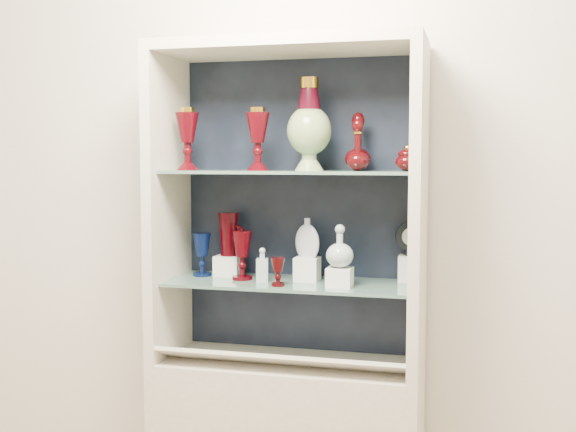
% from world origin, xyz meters
% --- Properties ---
extents(wall_back, '(3.50, 0.02, 2.80)m').
position_xyz_m(wall_back, '(0.00, 1.75, 1.40)').
color(wall_back, white).
rests_on(wall_back, ground).
extents(cabinet_back_panel, '(0.98, 0.02, 1.15)m').
position_xyz_m(cabinet_back_panel, '(0.00, 1.72, 1.32)').
color(cabinet_back_panel, black).
rests_on(cabinet_back_panel, cabinet_base).
extents(cabinet_side_left, '(0.04, 0.40, 1.15)m').
position_xyz_m(cabinet_side_left, '(-0.48, 1.53, 1.32)').
color(cabinet_side_left, beige).
rests_on(cabinet_side_left, cabinet_base).
extents(cabinet_side_right, '(0.04, 0.40, 1.15)m').
position_xyz_m(cabinet_side_right, '(0.48, 1.53, 1.32)').
color(cabinet_side_right, beige).
rests_on(cabinet_side_right, cabinet_base).
extents(cabinet_top_cap, '(1.00, 0.40, 0.04)m').
position_xyz_m(cabinet_top_cap, '(0.00, 1.53, 1.92)').
color(cabinet_top_cap, beige).
rests_on(cabinet_top_cap, cabinet_side_left).
extents(shelf_lower, '(0.92, 0.34, 0.01)m').
position_xyz_m(shelf_lower, '(0.00, 1.55, 1.04)').
color(shelf_lower, slate).
rests_on(shelf_lower, cabinet_side_left).
extents(shelf_upper, '(0.92, 0.34, 0.01)m').
position_xyz_m(shelf_upper, '(0.00, 1.55, 1.46)').
color(shelf_upper, slate).
rests_on(shelf_upper, cabinet_side_left).
extents(label_ledge, '(0.92, 0.17, 0.09)m').
position_xyz_m(label_ledge, '(0.00, 1.42, 0.78)').
color(label_ledge, beige).
rests_on(label_ledge, cabinet_base).
extents(label_card_0, '(0.10, 0.06, 0.03)m').
position_xyz_m(label_card_0, '(-0.25, 1.42, 0.80)').
color(label_card_0, white).
rests_on(label_card_0, label_ledge).
extents(label_card_1, '(0.10, 0.06, 0.03)m').
position_xyz_m(label_card_1, '(0.02, 1.42, 0.80)').
color(label_card_1, white).
rests_on(label_card_1, label_ledge).
extents(pedestal_lamp_left, '(0.12, 0.12, 0.24)m').
position_xyz_m(pedestal_lamp_left, '(-0.39, 1.50, 1.59)').
color(pedestal_lamp_left, '#3F0208').
rests_on(pedestal_lamp_left, shelf_upper).
extents(pedestal_lamp_right, '(0.11, 0.11, 0.23)m').
position_xyz_m(pedestal_lamp_right, '(-0.11, 1.51, 1.59)').
color(pedestal_lamp_right, '#3F0208').
rests_on(pedestal_lamp_right, shelf_upper).
extents(enamel_urn, '(0.20, 0.20, 0.34)m').
position_xyz_m(enamel_urn, '(0.07, 1.56, 1.64)').
color(enamel_urn, '#0C451C').
rests_on(enamel_urn, shelf_upper).
extents(ruby_decanter_a, '(0.11, 0.11, 0.21)m').
position_xyz_m(ruby_decanter_a, '(0.26, 1.53, 1.57)').
color(ruby_decanter_a, '#390506').
rests_on(ruby_decanter_a, shelf_upper).
extents(ruby_decanter_b, '(0.13, 0.13, 0.23)m').
position_xyz_m(ruby_decanter_b, '(0.25, 1.62, 1.58)').
color(ruby_decanter_b, '#390506').
rests_on(ruby_decanter_b, shelf_upper).
extents(lidded_bowl, '(0.09, 0.09, 0.09)m').
position_xyz_m(lidded_bowl, '(0.44, 1.50, 1.52)').
color(lidded_bowl, '#390506').
rests_on(lidded_bowl, shelf_upper).
extents(cobalt_goblet, '(0.08, 0.08, 0.17)m').
position_xyz_m(cobalt_goblet, '(-0.37, 1.59, 1.14)').
color(cobalt_goblet, '#071442').
rests_on(cobalt_goblet, shelf_lower).
extents(ruby_goblet_tall, '(0.08, 0.08, 0.19)m').
position_xyz_m(ruby_goblet_tall, '(-0.19, 1.55, 1.14)').
color(ruby_goblet_tall, '#3F0208').
rests_on(ruby_goblet_tall, shelf_lower).
extents(ruby_goblet_small, '(0.07, 0.07, 0.10)m').
position_xyz_m(ruby_goblet_small, '(-0.02, 1.45, 1.10)').
color(ruby_goblet_small, '#390506').
rests_on(ruby_goblet_small, shelf_lower).
extents(riser_ruby_pitcher, '(0.10, 0.10, 0.08)m').
position_xyz_m(riser_ruby_pitcher, '(-0.27, 1.62, 1.09)').
color(riser_ruby_pitcher, silver).
rests_on(riser_ruby_pitcher, shelf_lower).
extents(ruby_pitcher, '(0.14, 0.11, 0.17)m').
position_xyz_m(ruby_pitcher, '(-0.27, 1.62, 1.22)').
color(ruby_pitcher, '#3F0208').
rests_on(ruby_pitcher, riser_ruby_pitcher).
extents(clear_square_bottle, '(0.05, 0.05, 0.13)m').
position_xyz_m(clear_square_bottle, '(-0.10, 1.52, 1.11)').
color(clear_square_bottle, '#9DB1B5').
rests_on(clear_square_bottle, shelf_lower).
extents(riser_flat_flask, '(0.09, 0.09, 0.09)m').
position_xyz_m(riser_flat_flask, '(0.06, 1.58, 1.09)').
color(riser_flat_flask, silver).
rests_on(riser_flat_flask, shelf_lower).
extents(flat_flask, '(0.12, 0.09, 0.15)m').
position_xyz_m(flat_flask, '(0.06, 1.58, 1.22)').
color(flat_flask, silver).
rests_on(flat_flask, riser_flat_flask).
extents(riser_clear_round_decanter, '(0.09, 0.09, 0.07)m').
position_xyz_m(riser_clear_round_decanter, '(0.20, 1.49, 1.08)').
color(riser_clear_round_decanter, silver).
rests_on(riser_clear_round_decanter, shelf_lower).
extents(clear_round_decanter, '(0.11, 0.11, 0.15)m').
position_xyz_m(clear_round_decanter, '(0.20, 1.49, 1.19)').
color(clear_round_decanter, '#9DB1B5').
rests_on(clear_round_decanter, riser_clear_round_decanter).
extents(riser_cameo_medallion, '(0.08, 0.08, 0.10)m').
position_xyz_m(riser_cameo_medallion, '(0.44, 1.66, 1.10)').
color(riser_cameo_medallion, silver).
rests_on(riser_cameo_medallion, shelf_lower).
extents(cameo_medallion, '(0.12, 0.08, 0.13)m').
position_xyz_m(cameo_medallion, '(0.44, 1.66, 1.22)').
color(cameo_medallion, black).
rests_on(cameo_medallion, riser_cameo_medallion).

